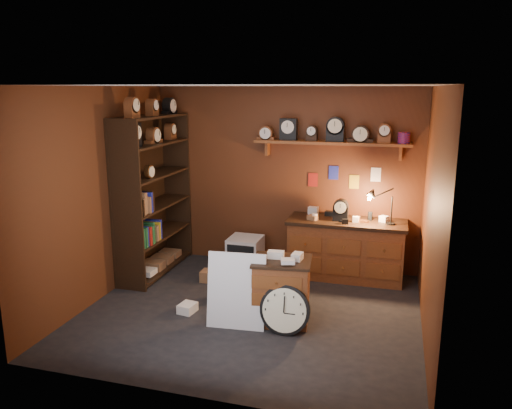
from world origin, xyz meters
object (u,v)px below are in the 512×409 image
at_px(shelving_unit, 152,189).
at_px(workbench, 346,246).
at_px(low_cabinet, 282,288).
at_px(big_round_clock, 285,310).

bearing_deg(shelving_unit, workbench, 10.11).
relative_size(workbench, low_cabinet, 1.96).
relative_size(low_cabinet, big_round_clock, 1.50).
bearing_deg(low_cabinet, workbench, 63.48).
xyz_separation_m(shelving_unit, big_round_clock, (2.30, -1.40, -0.98)).
height_order(shelving_unit, workbench, shelving_unit).
distance_m(low_cabinet, big_round_clock, 0.33).
relative_size(shelving_unit, workbench, 1.55).
relative_size(workbench, big_round_clock, 2.94).
bearing_deg(workbench, big_round_clock, -103.93).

